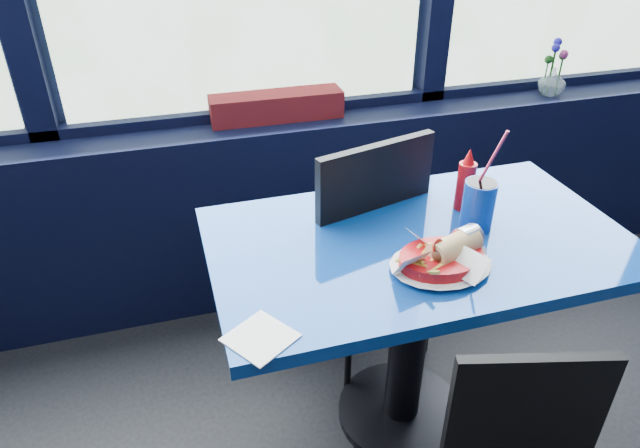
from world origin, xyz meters
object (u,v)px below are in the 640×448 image
at_px(flower_vase, 553,78).
at_px(soda_cup, 478,204).
at_px(ketchup_bottle, 466,182).
at_px(near_table, 414,288).
at_px(food_basket, 443,258).
at_px(planter_box, 276,106).
at_px(chair_near_back, 368,238).

height_order(flower_vase, soda_cup, soda_cup).
bearing_deg(flower_vase, ketchup_bottle, -138.66).
bearing_deg(near_table, ketchup_bottle, 30.82).
relative_size(near_table, soda_cup, 3.82).
xyz_separation_m(near_table, food_basket, (-0.01, -0.15, 0.21)).
xyz_separation_m(planter_box, soda_cup, (0.39, -0.89, -0.02)).
bearing_deg(planter_box, soda_cup, -65.09).
xyz_separation_m(chair_near_back, flower_vase, (1.04, 0.52, 0.32)).
bearing_deg(soda_cup, near_table, -178.45).
distance_m(near_table, soda_cup, 0.32).
height_order(food_basket, soda_cup, soda_cup).
relative_size(chair_near_back, planter_box, 1.83).
bearing_deg(food_basket, flower_vase, 49.46).
height_order(planter_box, soda_cup, soda_cup).
relative_size(near_table, chair_near_back, 1.25).
relative_size(near_table, food_basket, 4.70).
bearing_deg(food_basket, ketchup_bottle, 58.09).
height_order(ketchup_bottle, soda_cup, soda_cup).
bearing_deg(food_basket, chair_near_back, 98.30).
bearing_deg(planter_box, flower_vase, -1.83).
bearing_deg(near_table, chair_near_back, 95.42).
bearing_deg(near_table, flower_vase, 39.49).
xyz_separation_m(planter_box, ketchup_bottle, (0.41, -0.78, -0.01)).
bearing_deg(ketchup_bottle, flower_vase, 41.34).
bearing_deg(soda_cup, food_basket, -140.10).
distance_m(chair_near_back, planter_box, 0.68).
distance_m(planter_box, soda_cup, 0.98).
height_order(flower_vase, ketchup_bottle, flower_vase).
bearing_deg(ketchup_bottle, soda_cup, -99.64).
height_order(near_table, food_basket, food_basket).
bearing_deg(chair_near_back, planter_box, -87.24).
bearing_deg(chair_near_back, near_table, 80.62).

